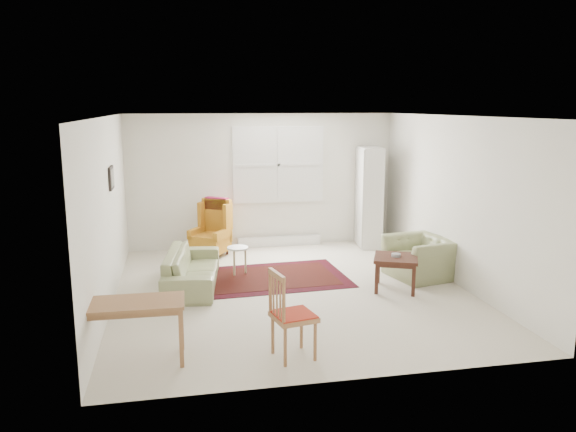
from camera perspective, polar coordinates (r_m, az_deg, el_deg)
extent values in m
cube|color=beige|center=(8.22, 0.41, -7.60)|extent=(5.00, 5.50, 0.01)
cube|color=white|center=(7.78, 0.44, 10.10)|extent=(5.00, 5.50, 0.01)
cube|color=white|center=(10.58, -2.61, 3.59)|extent=(5.00, 0.04, 2.50)
cube|color=white|center=(5.31, 6.49, -4.16)|extent=(5.00, 0.04, 2.50)
cube|color=white|center=(7.80, -17.87, 0.32)|extent=(0.04, 5.50, 2.50)
cube|color=white|center=(8.76, 16.67, 1.53)|extent=(0.04, 5.50, 2.50)
cube|color=white|center=(10.57, -0.99, 5.24)|extent=(1.72, 0.06, 1.42)
cube|color=white|center=(10.57, -0.99, 5.23)|extent=(1.60, 0.02, 1.30)
cube|color=silver|center=(10.77, -0.91, -2.55)|extent=(1.60, 0.12, 0.18)
cube|color=black|center=(8.23, -17.52, 3.71)|extent=(0.03, 0.42, 0.32)
cube|color=#998346|center=(8.23, -17.41, 3.71)|extent=(0.01, 0.34, 0.24)
imported|color=#83895B|center=(8.46, -9.75, -4.61)|extent=(0.93, 1.90, 0.74)
imported|color=#83895B|center=(9.00, 13.29, -3.74)|extent=(1.03, 1.12, 0.75)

